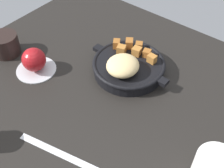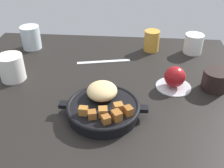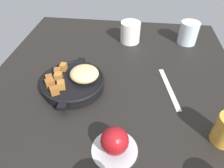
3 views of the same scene
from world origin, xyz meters
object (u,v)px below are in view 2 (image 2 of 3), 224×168
Objects in this scene: butter_knife at (104,61)px; water_glass_tall at (31,37)px; red_apple at (175,77)px; ceramic_mug_white at (12,68)px; coffee_mug_dark at (215,80)px; juice_glass_amber at (152,41)px; cast_iron_skillet at (103,106)px; white_creamer_pitcher at (193,44)px.

water_glass_tall reaches higher than butter_knife.
red_apple reaches higher than butter_knife.
water_glass_tall is at bearing 94.39° from ceramic_mug_white.
juice_glass_amber is at bearing 125.52° from coffee_mug_dark.
butter_knife is at bearing 26.46° from ceramic_mug_white.
cast_iron_skillet is 1.22× the size of butter_knife.
ceramic_mug_white is at bearing 153.65° from cast_iron_skillet.
coffee_mug_dark is at bearing -84.53° from white_creamer_pitcher.
butter_knife is at bearing -162.55° from white_creamer_pitcher.
white_creamer_pitcher is 0.92× the size of juice_glass_amber.
ceramic_mug_white is (1.90, -24.72, -0.28)cm from water_glass_tall.
white_creamer_pitcher is at bearing -2.62° from juice_glass_amber.
coffee_mug_dark is 67.56cm from ceramic_mug_white.
red_apple is at bearing -178.99° from coffee_mug_dark.
butter_knife is 2.42× the size of juice_glass_amber.
water_glass_tall is (-56.47, 25.33, 0.70)cm from red_apple.
cast_iron_skillet is 45.66cm from juice_glass_amber.
water_glass_tall reaches higher than red_apple.
coffee_mug_dark is at bearing -54.48° from juice_glass_amber.
cast_iron_skillet is at bearing -109.47° from juice_glass_amber.
ceramic_mug_white is (-54.57, 0.61, 0.42)cm from red_apple.
ceramic_mug_white is at bearing -158.29° from white_creamer_pitcher.
butter_knife is 2.62× the size of white_creamer_pitcher.
coffee_mug_dark is at bearing 1.01° from red_apple.
white_creamer_pitcher is (-2.52, 26.28, 0.66)cm from coffee_mug_dark.
juice_glass_amber is at bearing 70.53° from cast_iron_skillet.
red_apple is 54.57cm from ceramic_mug_white.
coffee_mug_dark is at bearing -19.87° from water_glass_tall.
white_creamer_pitcher is at bearing 21.71° from ceramic_mug_white.
juice_glass_amber is at bearing 28.93° from ceramic_mug_white.
red_apple is 0.81× the size of juice_glass_amber.
ceramic_mug_white is (-33.03, 16.36, 1.69)cm from cast_iron_skillet.
coffee_mug_dark is at bearing -33.99° from butter_knife.
butter_knife is at bearing -147.34° from juice_glass_amber.
red_apple is at bearing -24.16° from water_glass_tall.
butter_knife is at bearing 96.03° from cast_iron_skillet.
red_apple is 28.00cm from juice_glass_amber.
juice_glass_amber is (15.21, 43.03, 1.49)cm from cast_iron_skillet.
cast_iron_skillet reaches higher than red_apple.
white_creamer_pitcher is (10.46, 26.51, -0.11)cm from red_apple.
white_creamer_pitcher reaches higher than red_apple.
juice_glass_amber is (-16.79, 0.77, 0.33)cm from white_creamer_pitcher.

